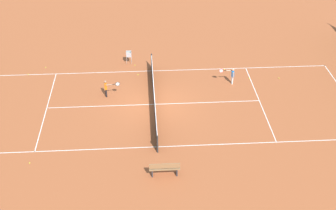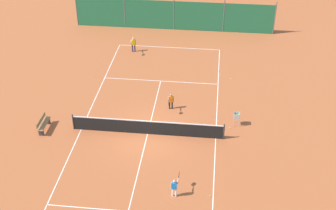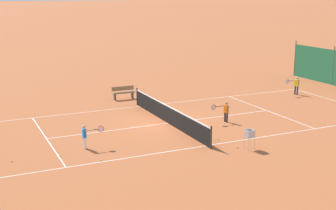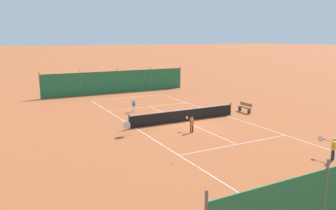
{
  "view_description": "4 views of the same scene",
  "coord_description": "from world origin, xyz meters",
  "px_view_note": "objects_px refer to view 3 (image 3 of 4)",
  "views": [
    {
      "loc": [
        -23.47,
        0.65,
        15.46
      ],
      "look_at": [
        -1.66,
        -0.72,
        1.02
      ],
      "focal_mm": 50.0,
      "sensor_mm": 36.0,
      "label": 1
    },
    {
      "loc": [
        3.75,
        -22.39,
        16.83
      ],
      "look_at": [
        1.0,
        2.12,
        0.78
      ],
      "focal_mm": 50.0,
      "sensor_mm": 36.0,
      "label": 2
    },
    {
      "loc": [
        21.73,
        -10.06,
        6.9
      ],
      "look_at": [
        0.66,
        -0.31,
        1.18
      ],
      "focal_mm": 50.0,
      "sensor_mm": 36.0,
      "label": 3
    },
    {
      "loc": [
        12.68,
        21.29,
        6.35
      ],
      "look_at": [
        0.18,
        -2.3,
        0.91
      ],
      "focal_mm": 35.0,
      "sensor_mm": 36.0,
      "label": 4
    }
  ],
  "objects_px": {
    "tennis_ball_service_box": "(237,147)",
    "tennis_ball_alley_left": "(12,161)",
    "player_far_service": "(86,135)",
    "tennis_ball_by_net_right": "(223,93)",
    "tennis_ball_mid_court": "(101,160)",
    "ball_hopper": "(250,135)",
    "courtside_bench": "(123,92)",
    "tennis_ball_far_corner": "(218,139)",
    "player_near_baseline": "(225,110)",
    "tennis_net": "(168,114)",
    "player_near_service": "(296,84)",
    "tennis_ball_alley_right": "(60,155)"
  },
  "relations": [
    {
      "from": "player_near_baseline",
      "to": "ball_hopper",
      "type": "distance_m",
      "value": 4.4
    },
    {
      "from": "player_near_service",
      "to": "tennis_ball_by_net_right",
      "type": "height_order",
      "value": "player_near_service"
    },
    {
      "from": "player_near_service",
      "to": "tennis_ball_by_net_right",
      "type": "xyz_separation_m",
      "value": [
        -2.3,
        -4.31,
        -0.68
      ]
    },
    {
      "from": "tennis_ball_by_net_right",
      "to": "tennis_ball_alley_right",
      "type": "bearing_deg",
      "value": -59.07
    },
    {
      "from": "player_far_service",
      "to": "tennis_ball_service_box",
      "type": "relative_size",
      "value": 16.55
    },
    {
      "from": "tennis_ball_far_corner",
      "to": "player_near_baseline",
      "type": "bearing_deg",
      "value": 142.52
    },
    {
      "from": "tennis_ball_service_box",
      "to": "tennis_ball_by_net_right",
      "type": "xyz_separation_m",
      "value": [
        -9.97,
        5.35,
        0.0
      ]
    },
    {
      "from": "player_near_baseline",
      "to": "tennis_ball_service_box",
      "type": "bearing_deg",
      "value": -24.06
    },
    {
      "from": "tennis_net",
      "to": "tennis_ball_alley_right",
      "type": "height_order",
      "value": "tennis_net"
    },
    {
      "from": "tennis_ball_by_net_right",
      "to": "tennis_ball_service_box",
      "type": "bearing_deg",
      "value": -28.19
    },
    {
      "from": "player_far_service",
      "to": "player_near_baseline",
      "type": "relative_size",
      "value": 0.98
    },
    {
      "from": "player_near_service",
      "to": "ball_hopper",
      "type": "bearing_deg",
      "value": -49.03
    },
    {
      "from": "player_far_service",
      "to": "tennis_ball_alley_left",
      "type": "bearing_deg",
      "value": -82.75
    },
    {
      "from": "tennis_ball_mid_court",
      "to": "tennis_ball_alley_right",
      "type": "bearing_deg",
      "value": -131.69
    },
    {
      "from": "tennis_net",
      "to": "tennis_ball_alley_left",
      "type": "xyz_separation_m",
      "value": [
        2.56,
        -8.28,
        -0.47
      ]
    },
    {
      "from": "tennis_ball_service_box",
      "to": "tennis_ball_alley_left",
      "type": "bearing_deg",
      "value": -104.19
    },
    {
      "from": "tennis_ball_mid_court",
      "to": "ball_hopper",
      "type": "relative_size",
      "value": 0.07
    },
    {
      "from": "tennis_ball_service_box",
      "to": "tennis_ball_mid_court",
      "type": "bearing_deg",
      "value": -99.36
    },
    {
      "from": "tennis_ball_service_box",
      "to": "tennis_ball_by_net_right",
      "type": "relative_size",
      "value": 1.0
    },
    {
      "from": "tennis_ball_far_corner",
      "to": "tennis_ball_service_box",
      "type": "height_order",
      "value": "same"
    },
    {
      "from": "tennis_ball_far_corner",
      "to": "tennis_ball_mid_court",
      "type": "distance_m",
      "value": 5.86
    },
    {
      "from": "tennis_ball_far_corner",
      "to": "tennis_ball_by_net_right",
      "type": "relative_size",
      "value": 1.0
    },
    {
      "from": "player_near_baseline",
      "to": "tennis_ball_mid_court",
      "type": "bearing_deg",
      "value": -69.88
    },
    {
      "from": "player_near_baseline",
      "to": "courtside_bench",
      "type": "distance_m",
      "value": 8.07
    },
    {
      "from": "tennis_ball_service_box",
      "to": "tennis_ball_far_corner",
      "type": "bearing_deg",
      "value": -171.69
    },
    {
      "from": "tennis_net",
      "to": "player_far_service",
      "type": "bearing_deg",
      "value": -66.96
    },
    {
      "from": "tennis_net",
      "to": "tennis_ball_far_corner",
      "type": "bearing_deg",
      "value": 14.78
    },
    {
      "from": "tennis_ball_by_net_right",
      "to": "tennis_ball_mid_court",
      "type": "bearing_deg",
      "value": -51.77
    },
    {
      "from": "player_far_service",
      "to": "player_near_baseline",
      "type": "height_order",
      "value": "player_near_baseline"
    },
    {
      "from": "tennis_ball_far_corner",
      "to": "player_near_service",
      "type": "bearing_deg",
      "value": 122.72
    },
    {
      "from": "courtside_bench",
      "to": "tennis_ball_by_net_right",
      "type": "bearing_deg",
      "value": 79.0
    },
    {
      "from": "tennis_ball_service_box",
      "to": "tennis_ball_by_net_right",
      "type": "distance_m",
      "value": 11.31
    },
    {
      "from": "player_near_service",
      "to": "tennis_ball_by_net_right",
      "type": "bearing_deg",
      "value": -118.05
    },
    {
      "from": "player_near_baseline",
      "to": "tennis_ball_far_corner",
      "type": "height_order",
      "value": "player_near_baseline"
    },
    {
      "from": "tennis_ball_by_net_right",
      "to": "tennis_ball_alley_left",
      "type": "bearing_deg",
      "value": -62.82
    },
    {
      "from": "tennis_ball_alley_right",
      "to": "tennis_ball_alley_left",
      "type": "relative_size",
      "value": 1.0
    },
    {
      "from": "player_near_service",
      "to": "courtside_bench",
      "type": "distance_m",
      "value": 11.64
    },
    {
      "from": "player_near_baseline",
      "to": "tennis_ball_far_corner",
      "type": "relative_size",
      "value": 16.86
    },
    {
      "from": "player_far_service",
      "to": "ball_hopper",
      "type": "xyz_separation_m",
      "value": [
        3.16,
        6.58,
        0.02
      ]
    },
    {
      "from": "tennis_ball_service_box",
      "to": "tennis_ball_mid_court",
      "type": "relative_size",
      "value": 1.0
    },
    {
      "from": "tennis_ball_far_corner",
      "to": "tennis_ball_alley_left",
      "type": "xyz_separation_m",
      "value": [
        -1.04,
        -9.23,
        0.0
      ]
    },
    {
      "from": "player_near_service",
      "to": "tennis_ball_far_corner",
      "type": "xyz_separation_m",
      "value": [
        6.33,
        -9.85,
        -0.68
      ]
    },
    {
      "from": "player_near_service",
      "to": "tennis_ball_mid_court",
      "type": "xyz_separation_m",
      "value": [
        6.68,
        -15.7,
        -0.68
      ]
    },
    {
      "from": "ball_hopper",
      "to": "tennis_ball_mid_court",
      "type": "bearing_deg",
      "value": -101.91
    },
    {
      "from": "player_near_service",
      "to": "ball_hopper",
      "type": "relative_size",
      "value": 1.37
    },
    {
      "from": "player_near_baseline",
      "to": "ball_hopper",
      "type": "height_order",
      "value": "player_near_baseline"
    },
    {
      "from": "tennis_ball_alley_right",
      "to": "courtside_bench",
      "type": "relative_size",
      "value": 0.04
    },
    {
      "from": "player_near_service",
      "to": "tennis_ball_alley_right",
      "type": "xyz_separation_m",
      "value": [
        5.39,
        -17.15,
        -0.68
      ]
    },
    {
      "from": "tennis_net",
      "to": "player_near_service",
      "type": "xyz_separation_m",
      "value": [
        -2.74,
        10.8,
        0.21
      ]
    },
    {
      "from": "tennis_ball_by_net_right",
      "to": "ball_hopper",
      "type": "relative_size",
      "value": 0.07
    }
  ]
}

